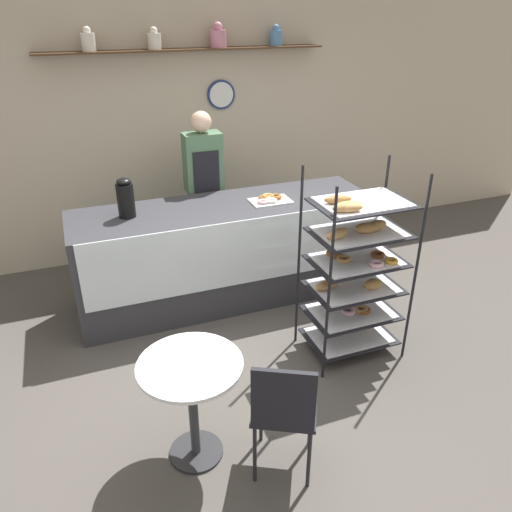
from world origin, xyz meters
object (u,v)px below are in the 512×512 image
(cafe_chair, at_px, (284,407))
(donut_tray_counter, at_px, (269,199))
(pastry_rack, at_px, (355,269))
(cafe_table, at_px, (192,388))
(person_worker, at_px, (204,189))
(coffee_carafe, at_px, (126,198))

(cafe_chair, xyz_separation_m, donut_tray_counter, (0.76, 2.10, 0.44))
(pastry_rack, distance_m, donut_tray_counter, 1.19)
(cafe_table, distance_m, cafe_chair, 0.57)
(pastry_rack, height_order, cafe_chair, pastry_rack)
(pastry_rack, distance_m, person_worker, 1.91)
(pastry_rack, xyz_separation_m, cafe_chair, (-1.02, -0.95, -0.23))
(pastry_rack, bearing_deg, person_worker, 112.08)
(cafe_chair, bearing_deg, pastry_rack, -108.72)
(cafe_chair, bearing_deg, donut_tray_counter, -81.86)
(person_worker, height_order, donut_tray_counter, person_worker)
(pastry_rack, relative_size, cafe_table, 2.14)
(coffee_carafe, bearing_deg, donut_tray_counter, -4.11)
(coffee_carafe, relative_size, donut_tray_counter, 0.92)
(cafe_chair, height_order, donut_tray_counter, donut_tray_counter)
(coffee_carafe, bearing_deg, person_worker, 32.11)
(pastry_rack, distance_m, cafe_chair, 1.41)
(cafe_chair, xyz_separation_m, coffee_carafe, (-0.53, 2.19, 0.59))
(pastry_rack, height_order, cafe_table, pastry_rack)
(pastry_rack, bearing_deg, cafe_table, -157.51)
(cafe_chair, relative_size, donut_tray_counter, 2.33)
(person_worker, distance_m, donut_tray_counter, 0.77)
(pastry_rack, xyz_separation_m, coffee_carafe, (-1.55, 1.24, 0.36))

